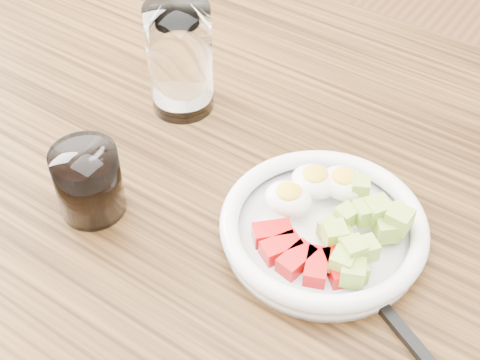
% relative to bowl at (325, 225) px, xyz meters
% --- Properties ---
extents(dining_table, '(1.50, 0.90, 0.77)m').
position_rel_bowl_xyz_m(dining_table, '(-0.09, -0.01, -0.12)').
color(dining_table, brown).
rests_on(dining_table, ground).
extents(bowl, '(0.22, 0.22, 0.06)m').
position_rel_bowl_xyz_m(bowl, '(0.00, 0.00, 0.00)').
color(bowl, white).
rests_on(bowl, dining_table).
extents(fork, '(0.16, 0.09, 0.01)m').
position_rel_bowl_xyz_m(fork, '(0.14, -0.07, -0.02)').
color(fork, black).
rests_on(fork, dining_table).
extents(water_glass, '(0.08, 0.08, 0.14)m').
position_rel_bowl_xyz_m(water_glass, '(-0.26, 0.09, 0.05)').
color(water_glass, white).
rests_on(water_glass, dining_table).
extents(coffee_glass, '(0.07, 0.07, 0.08)m').
position_rel_bowl_xyz_m(coffee_glass, '(-0.23, -0.11, 0.02)').
color(coffee_glass, white).
rests_on(coffee_glass, dining_table).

